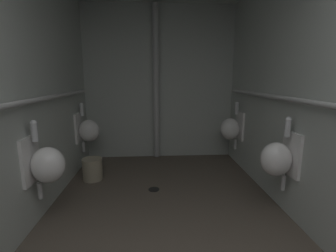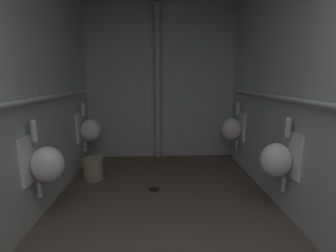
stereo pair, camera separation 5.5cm
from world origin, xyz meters
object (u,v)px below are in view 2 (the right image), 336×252
at_px(waste_bin, 93,169).
at_px(standpipe_back_wall, 158,84).
at_px(urinal_right_mid, 278,159).
at_px(urinal_left_far, 89,130).
at_px(urinal_right_far, 233,128).
at_px(urinal_left_mid, 45,163).
at_px(floor_drain, 154,189).

bearing_deg(waste_bin, standpipe_back_wall, 44.37).
xyz_separation_m(urinal_right_mid, waste_bin, (-2.07, 1.00, -0.46)).
xyz_separation_m(urinal_left_far, urinal_right_far, (2.22, -0.00, 0.00)).
bearing_deg(urinal_left_mid, waste_bin, 81.56).
relative_size(urinal_right_mid, waste_bin, 2.50).
xyz_separation_m(standpipe_back_wall, floor_drain, (-0.06, -1.24, -1.28)).
height_order(urinal_right_mid, urinal_right_far, same).
xyz_separation_m(urinal_right_mid, standpipe_back_wall, (-1.17, 1.88, 0.67)).
bearing_deg(urinal_left_far, floor_drain, -38.91).
bearing_deg(urinal_left_mid, urinal_left_far, 90.00).
distance_m(urinal_right_mid, waste_bin, 2.34).
relative_size(urinal_left_mid, standpipe_back_wall, 0.30).
height_order(urinal_left_mid, waste_bin, urinal_left_mid).
distance_m(urinal_left_mid, standpipe_back_wall, 2.27).
height_order(urinal_right_far, floor_drain, urinal_right_far).
relative_size(floor_drain, waste_bin, 0.46).
xyz_separation_m(urinal_right_mid, floor_drain, (-1.23, 0.63, -0.61)).
bearing_deg(urinal_right_far, standpipe_back_wall, 159.28).
bearing_deg(urinal_right_far, urinal_right_mid, -90.00).
xyz_separation_m(urinal_left_far, waste_bin, (0.15, -0.44, -0.46)).
relative_size(urinal_right_far, floor_drain, 5.39).
height_order(urinal_left_mid, urinal_right_far, same).
height_order(urinal_right_mid, standpipe_back_wall, standpipe_back_wall).
xyz_separation_m(urinal_left_far, standpipe_back_wall, (1.05, 0.44, 0.67)).
bearing_deg(urinal_left_far, urinal_right_mid, -32.86).
bearing_deg(waste_bin, urinal_right_far, 11.91).
bearing_deg(urinal_left_far, standpipe_back_wall, 22.81).
distance_m(standpipe_back_wall, floor_drain, 1.78).
relative_size(urinal_left_far, waste_bin, 2.50).
height_order(urinal_left_mid, urinal_left_far, same).
height_order(urinal_left_far, standpipe_back_wall, standpipe_back_wall).
relative_size(urinal_left_mid, urinal_left_far, 1.00).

